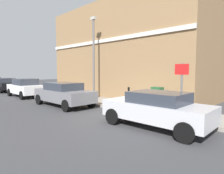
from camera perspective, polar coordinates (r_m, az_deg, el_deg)
name	(u,v)px	position (r m, az deg, el deg)	size (l,w,h in m)	color
ground	(122,117)	(9.01, 3.04, -8.92)	(80.00, 80.00, 0.00)	#38383A
sidewalk	(81,98)	(14.75, -9.09, -3.29)	(2.34, 30.00, 0.15)	gray
corner_building	(136,53)	(17.39, 7.01, 9.93)	(7.93, 13.69, 7.40)	olive
car_silver	(156,109)	(7.43, 12.98, -6.24)	(1.90, 4.06, 1.36)	#B7B7BC
car_grey	(64,94)	(12.08, -14.11, -1.91)	(1.94, 4.29, 1.42)	slate
car_white	(25,87)	(17.32, -24.28, -0.13)	(1.81, 3.97, 1.50)	silver
car_black	(5,84)	(22.86, -29.06, 0.67)	(1.94, 4.36, 1.40)	black
utility_cabinet	(157,99)	(10.29, 13.21, -3.45)	(0.46, 0.61, 1.15)	#1E4C28
bollard_near_cabinet	(129,95)	(11.54, 4.94, -2.33)	(0.14, 0.14, 1.04)	black
street_sign	(182,82)	(8.43, 19.92, 1.29)	(0.08, 0.60, 2.30)	#59595B
lamppost	(94,54)	(13.76, -5.47, 9.65)	(0.20, 0.44, 5.72)	#59595B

